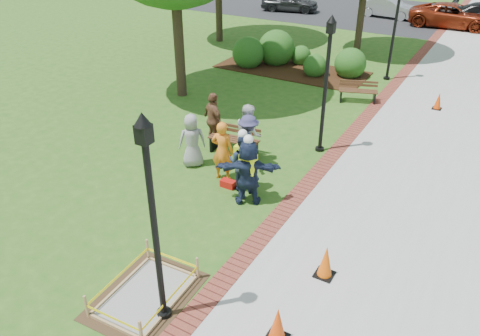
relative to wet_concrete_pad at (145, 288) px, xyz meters
The scene contains 31 objects.
ground 2.88m from the wet_concrete_pad, 102.54° to the left, with size 100.00×100.00×0.00m, color #285116.
sidewalk 13.53m from the wet_concrete_pad, 71.13° to the left, with size 6.00×60.00×0.02m, color #9E9E99.
brick_edging 12.86m from the wet_concrete_pad, 84.97° to the left, with size 0.50×60.00×0.03m, color maroon.
mulch_bed 15.24m from the wet_concrete_pad, 103.75° to the left, with size 7.00×3.00×0.05m, color #381E0F.
parking_lot 29.81m from the wet_concrete_pad, 91.20° to the left, with size 36.00×12.00×0.01m, color black.
wet_concrete_pad is the anchor object (origin of this frame).
bench_near 6.47m from the wet_concrete_pad, 104.86° to the left, with size 1.66×0.71×0.87m.
bench_far 12.50m from the wet_concrete_pad, 88.46° to the left, with size 1.57×0.97×0.81m.
cone_front 2.81m from the wet_concrete_pad, ahead, with size 0.39×0.39×0.78m.
cone_back 3.78m from the wet_concrete_pad, 39.61° to the left, with size 0.40×0.40×0.79m.
cone_far 13.68m from the wet_concrete_pad, 76.29° to the left, with size 0.34×0.34×0.67m.
toolbox 4.48m from the wet_concrete_pad, 99.70° to the left, with size 0.42×0.23×0.21m, color #B0120D.
lamp_near 2.34m from the wet_concrete_pad, 17.28° to the right, with size 0.28×0.28×4.26m.
lamp_mid 8.15m from the wet_concrete_pad, 85.41° to the left, with size 0.28×0.28×4.26m.
lamp_far 15.98m from the wet_concrete_pad, 87.73° to the left, with size 0.28×0.28×4.26m.
shrub_a 15.37m from the wet_concrete_pad, 111.71° to the left, with size 1.53×1.53×1.53m, color #1B4C15.
shrub_b 16.09m from the wet_concrete_pad, 107.11° to the left, with size 1.77×1.77×1.77m, color #1B4C15.
shrub_c 14.80m from the wet_concrete_pad, 99.26° to the left, with size 1.08×1.08×1.08m, color #1B4C15.
shrub_d 15.33m from the wet_concrete_pad, 93.61° to the left, with size 1.42×1.42×1.42m, color #1B4C15.
shrub_e 16.34m from the wet_concrete_pad, 102.92° to the left, with size 0.98×0.98×0.98m, color #1B4C15.
casual_person_a 5.51m from the wet_concrete_pad, 115.18° to the left, with size 0.62×0.61×1.65m.
casual_person_b 4.92m from the wet_concrete_pad, 103.40° to the left, with size 0.63×0.46×1.78m.
casual_person_c 6.21m from the wet_concrete_pad, 99.80° to the left, with size 0.68×0.67×1.83m.
casual_person_d 6.88m from the wet_concrete_pad, 111.36° to the left, with size 0.69×0.60×1.81m.
casual_person_e 5.76m from the wet_concrete_pad, 98.18° to the left, with size 0.63×0.62×1.69m.
hivis_worker_a 4.11m from the wet_concrete_pad, 88.65° to the left, with size 0.70×0.61×1.98m.
hivis_worker_b 4.29m from the wet_concrete_pad, 90.03° to the left, with size 0.62×0.62×1.82m.
hivis_worker_c 4.61m from the wet_concrete_pad, 94.49° to the left, with size 0.58×0.43×1.82m.
parked_car_a 28.71m from the wet_concrete_pad, 109.29° to the left, with size 4.61×2.00×1.50m, color #2A2B2D.
parked_car_b 28.79m from the wet_concrete_pad, 95.53° to the left, with size 4.29×1.87×1.40m, color #A7A6AB.
parked_car_c 27.83m from the wet_concrete_pad, 87.01° to the left, with size 4.84×2.10×1.58m, color maroon.
Camera 1 is at (5.79, -7.84, 7.01)m, focal length 35.00 mm.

